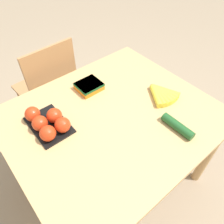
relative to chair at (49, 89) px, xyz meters
The scene contains 7 objects.
ground_plane 0.87m from the chair, 85.26° to the right, with size 12.00×12.00×0.00m, color gray.
dining_table 0.74m from the chair, 85.26° to the right, with size 1.14×0.99×0.73m.
chair is the anchor object (origin of this frame).
banana_bunch 0.92m from the chair, 63.30° to the right, with size 0.19×0.19×0.04m.
tomato_pack 0.69m from the chair, 114.07° to the right, with size 0.18×0.26×0.09m.
carrot_bag 0.53m from the chair, 78.00° to the right, with size 0.15×0.13×0.04m.
cucumber_near 1.08m from the chair, 75.44° to the right, with size 0.05×0.19×0.05m.
Camera 1 is at (-0.53, -0.64, 1.64)m, focal length 35.00 mm.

